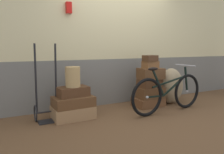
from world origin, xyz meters
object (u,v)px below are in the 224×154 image
(suitcase_6, at_px, (151,74))
(wicker_basket, at_px, (73,77))
(suitcase_0, at_px, (73,112))
(suitcase_4, at_px, (150,93))
(suitcase_7, at_px, (150,65))
(bicycle, at_px, (168,93))
(luggage_trolley, at_px, (47,103))
(suitcase_2, at_px, (73,91))
(burlap_sack, at_px, (171,86))
(suitcase_1, at_px, (73,101))
(suitcase_3, at_px, (148,102))
(suitcase_5, at_px, (149,83))
(suitcase_8, at_px, (150,58))

(suitcase_6, xyz_separation_m, wicker_basket, (-1.62, 0.00, 0.03))
(suitcase_0, xyz_separation_m, suitcase_4, (1.62, -0.01, 0.18))
(suitcase_7, relative_size, bicycle, 0.17)
(luggage_trolley, bearing_deg, suitcase_4, -2.67)
(suitcase_2, relative_size, suitcase_4, 0.99)
(suitcase_6, relative_size, burlap_sack, 0.62)
(bicycle, bearing_deg, suitcase_0, 164.87)
(suitcase_1, bearing_deg, luggage_trolley, 165.50)
(suitcase_6, xyz_separation_m, bicycle, (0.05, -0.47, -0.31))
(suitcase_1, distance_m, burlap_sack, 2.17)
(suitcase_3, relative_size, suitcase_5, 1.35)
(suitcase_0, xyz_separation_m, suitcase_1, (0.01, -0.00, 0.19))
(suitcase_7, bearing_deg, burlap_sack, -2.28)
(suitcase_0, bearing_deg, suitcase_1, -13.73)
(suitcase_2, height_order, suitcase_5, suitcase_5)
(suitcase_0, relative_size, wicker_basket, 1.99)
(wicker_basket, bearing_deg, suitcase_8, -0.65)
(suitcase_1, relative_size, bicycle, 0.39)
(suitcase_5, relative_size, luggage_trolley, 0.35)
(suitcase_6, bearing_deg, suitcase_8, -150.73)
(suitcase_3, bearing_deg, luggage_trolley, 177.83)
(suitcase_4, height_order, luggage_trolley, luggage_trolley)
(suitcase_2, bearing_deg, suitcase_8, -6.22)
(suitcase_2, height_order, suitcase_3, suitcase_2)
(suitcase_5, distance_m, suitcase_6, 0.20)
(wicker_basket, bearing_deg, bicycle, -15.86)
(suitcase_5, distance_m, suitcase_8, 0.51)
(burlap_sack, relative_size, bicycle, 0.44)
(suitcase_3, distance_m, suitcase_5, 0.39)
(suitcase_3, height_order, suitcase_8, suitcase_8)
(suitcase_3, distance_m, suitcase_7, 0.77)
(suitcase_3, height_order, wicker_basket, wicker_basket)
(suitcase_8, bearing_deg, wicker_basket, 175.44)
(bicycle, bearing_deg, suitcase_3, 99.23)
(wicker_basket, relative_size, luggage_trolley, 0.27)
(suitcase_6, bearing_deg, burlap_sack, 5.51)
(suitcase_3, relative_size, suitcase_8, 2.21)
(suitcase_2, xyz_separation_m, suitcase_7, (1.61, -0.00, 0.40))
(luggage_trolley, bearing_deg, burlap_sack, -1.44)
(suitcase_0, distance_m, luggage_trolley, 0.46)
(suitcase_0, relative_size, bicycle, 0.40)
(suitcase_4, bearing_deg, suitcase_2, -178.72)
(suitcase_5, distance_m, suitcase_7, 0.38)
(suitcase_3, distance_m, wicker_basket, 1.71)
(suitcase_4, height_order, suitcase_6, suitcase_6)
(suitcase_0, xyz_separation_m, bicycle, (1.69, -0.46, 0.26))
(suitcase_3, relative_size, luggage_trolley, 0.47)
(suitcase_0, bearing_deg, suitcase_3, 0.20)
(suitcase_6, xyz_separation_m, luggage_trolley, (-2.04, 0.07, -0.38))
(suitcase_0, distance_m, suitcase_7, 1.80)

